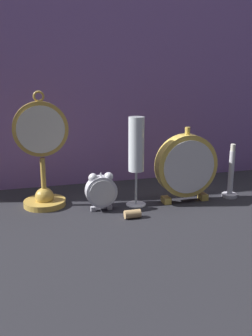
{
  "coord_description": "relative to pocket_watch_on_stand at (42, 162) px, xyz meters",
  "views": [
    {
      "loc": [
        -0.27,
        -0.88,
        0.37
      ],
      "look_at": [
        0.0,
        0.08,
        0.11
      ],
      "focal_mm": 40.0,
      "sensor_mm": 36.0,
      "label": 1
    }
  ],
  "objects": [
    {
      "name": "champagne_flute",
      "position": [
        0.25,
        -0.06,
        0.03
      ],
      "size": [
        0.06,
        0.06,
        0.25
      ],
      "color": "silver",
      "rests_on": "ground_plane"
    },
    {
      "name": "ground_plane",
      "position": [
        0.22,
        -0.14,
        -0.13
      ],
      "size": [
        4.0,
        4.0,
        0.0
      ],
      "primitive_type": "plane",
      "color": "#232328"
    },
    {
      "name": "brass_candlestick",
      "position": [
        0.54,
        -0.07,
        -0.07
      ],
      "size": [
        0.05,
        0.05,
        0.16
      ],
      "color": "silver",
      "rests_on": "ground_plane"
    },
    {
      "name": "wine_cork",
      "position": [
        0.21,
        -0.16,
        -0.12
      ],
      "size": [
        0.04,
        0.02,
        0.02
      ],
      "primitive_type": "cylinder",
      "rotation": [
        0.0,
        1.57,
        0.0
      ],
      "color": "tan",
      "rests_on": "ground_plane"
    },
    {
      "name": "mantel_clock_silver",
      "position": [
        0.39,
        -0.08,
        -0.02
      ],
      "size": [
        0.18,
        0.04,
        0.22
      ],
      "color": "gold",
      "rests_on": "ground_plane"
    },
    {
      "name": "pocket_watch_on_stand",
      "position": [
        0.0,
        0.0,
        0.0
      ],
      "size": [
        0.15,
        0.12,
        0.32
      ],
      "color": "gold",
      "rests_on": "ground_plane"
    },
    {
      "name": "alarm_clock_twin_bell",
      "position": [
        0.15,
        -0.08,
        -0.07
      ],
      "size": [
        0.08,
        0.03,
        0.11
      ],
      "color": "silver",
      "rests_on": "ground_plane"
    },
    {
      "name": "fabric_backdrop_drape",
      "position": [
        0.22,
        0.19,
        0.25
      ],
      "size": [
        1.67,
        0.01,
        0.76
      ],
      "primitive_type": "cube",
      "color": "#8460A8",
      "rests_on": "ground_plane"
    }
  ]
}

